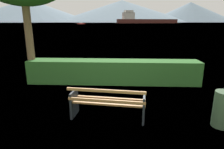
{
  "coord_description": "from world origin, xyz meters",
  "views": [
    {
      "loc": [
        0.32,
        -4.49,
        2.37
      ],
      "look_at": [
        0.0,
        2.01,
        0.59
      ],
      "focal_mm": 31.26,
      "sensor_mm": 36.0,
      "label": 1
    }
  ],
  "objects_px": {
    "cargo_ship_large": "(143,20)",
    "trash_bin": "(223,109)",
    "park_bench": "(108,103)",
    "fishing_boat_near": "(81,24)"
  },
  "relations": [
    {
      "from": "park_bench",
      "to": "fishing_boat_near",
      "type": "xyz_separation_m",
      "value": [
        -36.3,
        174.22,
        0.07
      ]
    },
    {
      "from": "park_bench",
      "to": "trash_bin",
      "type": "height_order",
      "value": "park_bench"
    },
    {
      "from": "park_bench",
      "to": "trash_bin",
      "type": "bearing_deg",
      "value": -4.69
    },
    {
      "from": "park_bench",
      "to": "fishing_boat_near",
      "type": "relative_size",
      "value": 0.26
    },
    {
      "from": "park_bench",
      "to": "fishing_boat_near",
      "type": "bearing_deg",
      "value": 101.77
    },
    {
      "from": "park_bench",
      "to": "cargo_ship_large",
      "type": "bearing_deg",
      "value": 83.99
    },
    {
      "from": "trash_bin",
      "to": "fishing_boat_near",
      "type": "height_order",
      "value": "fishing_boat_near"
    },
    {
      "from": "cargo_ship_large",
      "to": "trash_bin",
      "type": "bearing_deg",
      "value": -95.45
    },
    {
      "from": "cargo_ship_large",
      "to": "fishing_boat_near",
      "type": "distance_m",
      "value": 115.36
    },
    {
      "from": "trash_bin",
      "to": "cargo_ship_large",
      "type": "height_order",
      "value": "cargo_ship_large"
    }
  ]
}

